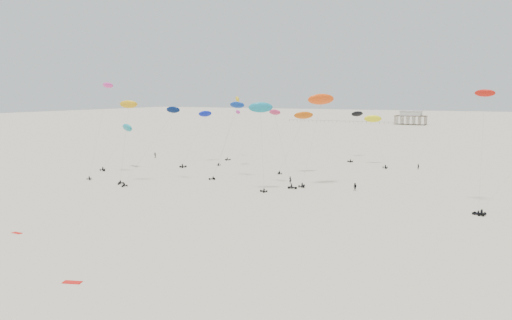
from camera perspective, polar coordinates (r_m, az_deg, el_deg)
The scene contains 24 objects.
ground_plane at distance 218.22m, azimuth 13.31°, elevation 1.68°, with size 900.00×900.00×0.00m, color beige.
pavilion_main at distance 366.67m, azimuth 17.27°, elevation 4.54°, with size 21.00×13.00×9.80m.
pier_fence at distance 378.82m, azimuth 9.45°, elevation 4.35°, with size 80.20×0.20×1.50m.
rig_0 at distance 149.91m, azimuth -2.49°, elevation 5.76°, with size 8.13×5.34×21.18m.
rig_1 at distance 169.64m, azimuth -2.54°, elevation 3.43°, with size 4.96×13.73×18.28m.
rig_2 at distance 105.50m, azimuth 24.54°, elevation 4.17°, with size 3.92×13.09×23.71m.
rig_3 at distance 125.84m, azimuth -10.65°, elevation 3.83°, with size 7.59×15.23×21.80m.
rig_4 at distance 157.07m, azimuth 13.43°, elevation 3.74°, with size 9.89×10.62×16.34m.
rig_5 at distance 125.91m, azimuth -14.54°, elevation 4.51°, with size 4.79×6.39×20.35m.
rig_6 at distance 140.42m, azimuth -16.98°, elevation 6.08°, with size 6.39×13.57×25.87m.
rig_7 at distance 137.24m, azimuth 5.16°, elevation 4.42°, with size 8.80×8.94×17.45m.
rig_8 at distance 173.23m, azimuth 11.35°, elevation 4.29°, with size 5.47×18.28×20.15m.
rig_9 at distance 117.98m, azimuth 3.09°, elevation 1.57°, with size 9.64×6.63×18.43m.
rig_10 at distance 129.39m, azimuth -2.67°, elevation 4.85°, with size 6.76×8.88×20.17m.
rig_12 at distance 151.06m, azimuth -14.92°, elevation 2.85°, with size 6.22×11.89×14.09m.
rig_13 at distance 118.63m, azimuth 7.23°, elevation 5.96°, with size 6.90×9.02×22.18m.
rig_14 at distance 158.11m, azimuth -6.45°, elevation 3.82°, with size 4.65×18.72×20.40m.
rig_15 at distance 111.49m, azimuth 0.56°, elevation 5.09°, with size 5.70×4.95×20.14m.
spectator_0 at distance 122.17m, azimuth 3.94°, elevation -2.71°, with size 0.77×0.53×2.12m, color black.
spectator_1 at distance 115.42m, azimuth 11.24°, elevation -3.45°, with size 1.01×0.59×2.08m, color black.
spectator_2 at distance 174.37m, azimuth -11.45°, elevation 0.27°, with size 1.27×0.69×2.15m, color black.
spectator_3 at distance 152.14m, azimuth 18.04°, elevation -1.01°, with size 0.71×0.49×1.94m, color black.
grounded_kite_a at distance 63.60m, azimuth -20.26°, elevation -13.01°, with size 2.20×0.90×0.08m, color red.
grounded_kite_b at distance 87.99m, azimuth -25.65°, elevation -7.55°, with size 1.80×0.70×0.07m, color red.
Camera 1 is at (49.81, -11.33, 21.93)m, focal length 35.00 mm.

